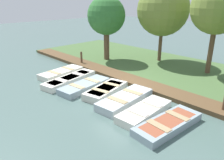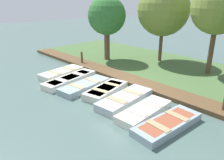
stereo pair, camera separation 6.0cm
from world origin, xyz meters
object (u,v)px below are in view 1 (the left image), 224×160
rowboat_3 (106,90)px  park_tree_far_left (106,16)px  rowboat_4 (125,99)px  park_tree_center (218,8)px  rowboat_2 (85,86)px  park_tree_left (163,10)px  rowboat_0 (61,73)px  rowboat_5 (145,111)px  mooring_post_near (81,58)px  rowboat_6 (168,124)px  rowboat_1 (70,79)px

rowboat_3 → park_tree_far_left: size_ratio=0.58×
rowboat_4 → park_tree_center: bearing=166.6°
rowboat_4 → rowboat_2: bearing=-89.4°
park_tree_far_left → park_tree_center: park_tree_center is taller
park_tree_left → rowboat_4: bearing=23.0°
rowboat_0 → rowboat_5: bearing=80.4°
rowboat_0 → rowboat_2: 2.84m
park_tree_far_left → rowboat_2: bearing=35.6°
rowboat_0 → mooring_post_near: (-2.37, -0.99, 0.35)m
park_tree_left → rowboat_5: bearing=30.7°
mooring_post_near → rowboat_6: bearing=73.9°
rowboat_1 → rowboat_5: 5.57m
mooring_post_near → park_tree_left: size_ratio=0.18×
rowboat_0 → park_tree_far_left: bearing=179.6°
park_tree_center → rowboat_0: bearing=-42.8°
rowboat_1 → rowboat_4: rowboat_4 is taller
rowboat_0 → rowboat_2: size_ratio=0.96×
rowboat_3 → rowboat_2: bearing=-87.9°
park_tree_far_left → park_tree_center: 7.60m
rowboat_2 → rowboat_3: size_ratio=1.11×
rowboat_1 → mooring_post_near: (-2.66, -2.41, 0.36)m
rowboat_3 → park_tree_left: park_tree_left is taller
rowboat_3 → park_tree_center: (-6.92, 2.34, 4.00)m
rowboat_5 → rowboat_6: (0.12, 1.25, -0.01)m
mooring_post_near → park_tree_far_left: (-2.23, 0.35, 2.95)m
rowboat_2 → rowboat_3: rowboat_3 is taller
park_tree_left → park_tree_center: park_tree_left is taller
rowboat_2 → park_tree_left: (-7.57, -0.30, 3.78)m
rowboat_4 → park_tree_left: bearing=-162.9°
rowboat_4 → park_tree_far_left: bearing=-131.8°
rowboat_6 → park_tree_far_left: (-4.89, -8.87, 3.32)m
rowboat_4 → rowboat_5: bearing=74.0°
park_tree_center → mooring_post_near: bearing=-58.1°
rowboat_0 → rowboat_4: bearing=82.5°
mooring_post_near → park_tree_far_left: park_tree_far_left is taller
rowboat_6 → park_tree_left: park_tree_left is taller
rowboat_1 → rowboat_2: bearing=81.4°
rowboat_0 → park_tree_center: size_ratio=0.53×
rowboat_3 → rowboat_5: (0.30, 2.80, -0.02)m
rowboat_5 → park_tree_center: (-7.21, -0.46, 4.02)m
rowboat_1 → rowboat_5: (-0.12, 5.56, -0.00)m
rowboat_4 → park_tree_center: park_tree_center is taller
rowboat_4 → rowboat_6: (0.37, 2.62, -0.03)m
rowboat_2 → rowboat_6: rowboat_2 is taller
rowboat_2 → park_tree_far_left: park_tree_far_left is taller
rowboat_6 → park_tree_far_left: size_ratio=0.64×
rowboat_2 → rowboat_6: size_ratio=1.01×
rowboat_0 → rowboat_5: (0.17, 6.99, -0.01)m
park_tree_far_left → park_tree_center: size_ratio=0.86×
rowboat_6 → rowboat_2: bearing=-86.3°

